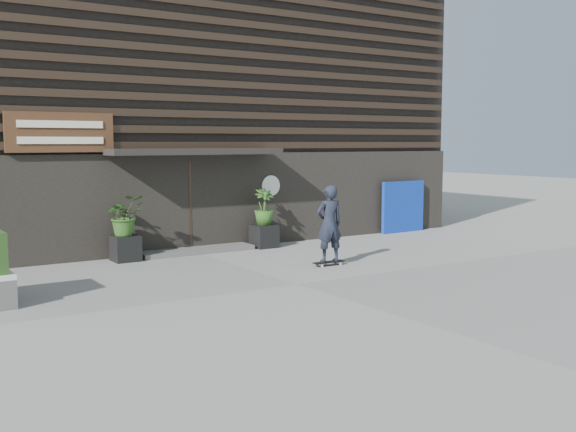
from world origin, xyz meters
TOP-DOWN VIEW (x-y plane):
  - ground at (0.00, 0.00)m, footprint 80.00×80.00m
  - entrance_step at (0.00, 4.60)m, footprint 3.00×0.80m
  - planter_pot_left at (-1.90, 4.40)m, footprint 0.60×0.60m
  - bamboo_left at (-1.90, 4.40)m, footprint 0.86×0.75m
  - planter_pot_right at (1.90, 4.40)m, footprint 0.60×0.60m
  - bamboo_right at (1.90, 4.40)m, footprint 0.54×0.54m
  - blue_tarp at (7.11, 4.70)m, footprint 1.69×0.19m
  - building at (-0.00, 9.96)m, footprint 18.00×11.00m
  - skateboarder at (1.73, 1.28)m, footprint 0.78×0.49m

SIDE VIEW (x-z plane):
  - ground at x=0.00m, z-range 0.00..0.00m
  - entrance_step at x=0.00m, z-range 0.00..0.12m
  - planter_pot_left at x=-1.90m, z-range 0.00..0.60m
  - planter_pot_right at x=1.90m, z-range 0.00..0.60m
  - blue_tarp at x=7.11m, z-range 0.00..1.58m
  - skateboarder at x=1.73m, z-range 0.04..1.87m
  - bamboo_left at x=-1.90m, z-range 0.60..1.56m
  - bamboo_right at x=1.90m, z-range 0.60..1.56m
  - building at x=0.00m, z-range -0.01..7.99m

